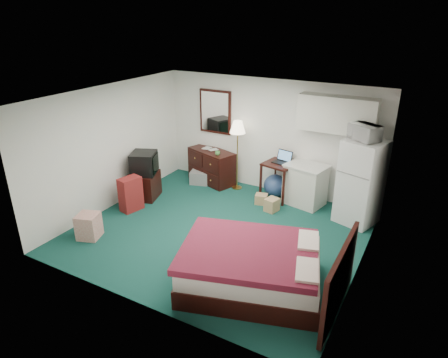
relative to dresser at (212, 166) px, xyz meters
The scene contains 25 objects.
floor 2.42m from the dresser, 56.19° to the right, with size 5.00×4.50×0.01m, color #0F3E38.
ceiling 3.18m from the dresser, 56.19° to the right, with size 5.00×4.50×0.01m, color white.
walls 2.53m from the dresser, 56.19° to the right, with size 5.01×4.51×2.50m.
mirror 1.28m from the dresser, 95.74° to the left, with size 0.80×0.06×1.00m, color white, non-canonical shape.
upper_cabinets 3.18m from the dresser, ahead, with size 1.50×0.35×0.70m, color silver, non-canonical shape.
headboard 4.90m from the dresser, 39.37° to the right, with size 0.06×1.56×1.00m, color black, non-canonical shape.
dresser is the anchor object (origin of this frame).
floor_lamp 0.81m from the dresser, ahead, with size 0.34×0.34×1.59m, color gold, non-canonical shape.
desk 1.74m from the dresser, ahead, with size 0.64×0.64×0.81m, color black, non-canonical shape.
exercise_ball 1.64m from the dresser, ahead, with size 0.50×0.50×0.50m, color navy.
kitchen_counter 2.32m from the dresser, ahead, with size 0.77×0.59×0.84m, color silver, non-canonical shape.
fridge 3.49m from the dresser, ahead, with size 0.67×0.67×1.64m, color silver, non-canonical shape.
bed 4.00m from the dresser, 50.93° to the right, with size 1.97×1.53×0.63m, color #4D0715, non-canonical shape.
tv_stand 1.69m from the dresser, 120.06° to the right, with size 0.57×0.62×0.57m, color black, non-canonical shape.
suitcase 2.18m from the dresser, 108.44° to the right, with size 0.27×0.43×0.71m, color maroon, non-canonical shape.
retail_box 3.34m from the dresser, 100.85° to the right, with size 0.37×0.37×0.46m, color beige, non-canonical shape.
file_bin 0.38m from the dresser, 129.30° to the right, with size 0.43×0.32×0.30m, color gray, non-canonical shape.
cardboard_box_a 1.64m from the dresser, 18.73° to the right, with size 0.25×0.21×0.21m, color tan, non-canonical shape.
cardboard_box_b 2.00m from the dresser, 21.13° to the right, with size 0.23×0.27×0.27m, color tan, non-canonical shape.
laptop 1.83m from the dresser, ahead, with size 0.36×0.29×0.25m, color black, non-canonical shape.
crt_tv 1.71m from the dresser, 119.08° to the right, with size 0.51×0.55×0.47m, color black, non-canonical shape.
microwave 3.69m from the dresser, ahead, with size 0.53×0.29×0.36m, color silver.
book_a 0.57m from the dresser, 161.33° to the left, with size 0.16×0.02×0.22m, color tan.
book_b 0.51m from the dresser, 117.59° to the left, with size 0.16×0.02×0.22m, color tan.
mug 0.57m from the dresser, 36.46° to the right, with size 0.12×0.09×0.12m, color #56A04E.
Camera 1 is at (3.21, -5.59, 3.80)m, focal length 32.00 mm.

